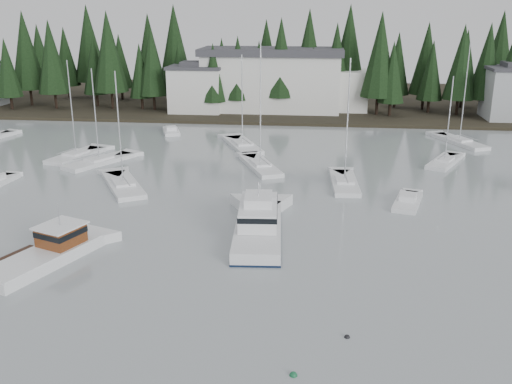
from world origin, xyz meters
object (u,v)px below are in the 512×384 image
Objects in this scene: sailboat_3 at (76,157)px; cabin_cruiser_center at (258,226)px; runabout_1 at (407,203)px; sailboat_8 at (459,143)px; sailboat_7 at (242,146)px; sailboat_10 at (444,163)px; sailboat_2 at (123,187)px; runabout_3 at (171,132)px; lobster_boat_brown at (47,255)px; sailboat_12 at (99,163)px; house_west at (197,88)px; harbor_inn at (283,80)px; sailboat_1 at (260,167)px; sailboat_5 at (344,184)px.

cabin_cruiser_center is at bearing -116.25° from sailboat_3.
runabout_1 is at bearing -59.13° from cabin_cruiser_center.
sailboat_3 is at bearing 43.87° from cabin_cruiser_center.
sailboat_7 is at bearing 77.32° from sailboat_8.
sailboat_7 is 26.35m from sailboat_10.
runabout_3 is (-1.86, 27.37, 0.07)m from sailboat_2.
lobster_boat_brown is 1.81× the size of runabout_3.
sailboat_8 is 41.94m from runabout_3.
runabout_3 is (4.28, 18.27, 0.07)m from sailboat_12.
sailboat_12 is at bearing 87.32° from runabout_1.
house_west is 15.45m from harbor_inn.
harbor_inn is at bearing -2.17° from cabin_cruiser_center.
lobster_boat_brown is 0.80× the size of sailboat_3.
house_west is 1.71× the size of runabout_3.
house_west is at bearing 48.67° from runabout_1.
lobster_boat_brown is 0.81× the size of cabin_cruiser_center.
runabout_3 is (-15.46, 18.02, 0.05)m from sailboat_1.
lobster_boat_brown is 30.87m from sailboat_1.
cabin_cruiser_center is at bearing -175.44° from runabout_3.
sailboat_5 is at bearing -77.66° from harbor_inn.
sailboat_2 is at bearing 101.44° from sailboat_1.
runabout_1 is (-6.60, -15.95, 0.07)m from sailboat_10.
sailboat_10 is at bearing -126.54° from sailboat_7.
sailboat_1 is at bearing -90.16° from harbor_inn.
sailboat_3 is at bearing -105.21° from house_west.
sailboat_1 reaches higher than sailboat_7.
sailboat_8 is (26.43, 15.98, -0.00)m from sailboat_1.
sailboat_12 reaches higher than house_west.
runabout_3 is at bearing 23.92° from lobster_boat_brown.
lobster_boat_brown is at bearing 151.99° from sailboat_2.
sailboat_1 is at bearing 97.80° from sailboat_8.
harbor_inn is at bearing -23.24° from sailboat_1.
sailboat_1 is 2.29× the size of runabout_1.
sailboat_2 reaches higher than house_west.
sailboat_5 is 16.14m from sailboat_10.
sailboat_8 reaches higher than sailboat_12.
house_west is 0.67× the size of sailboat_8.
sailboat_1 reaches higher than runabout_1.
sailboat_12 is at bearing -117.54° from harbor_inn.
house_west is 0.75× the size of sailboat_3.
cabin_cruiser_center is 42.81m from runabout_3.
lobster_boat_brown reaches higher than runabout_1.
sailboat_5 is (9.58, -43.77, -5.70)m from harbor_inn.
sailboat_5 is at bearing 156.23° from sailboat_10.
sailboat_1 is 1.04× the size of sailboat_8.
runabout_3 is (-37.58, 13.70, 0.07)m from sailboat_10.
sailboat_1 is at bearing -79.49° from sailboat_3.
sailboat_3 is (-23.71, 2.21, -0.02)m from sailboat_1.
sailboat_12 reaches higher than lobster_boat_brown.
sailboat_1 is 1.23× the size of sailboat_12.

